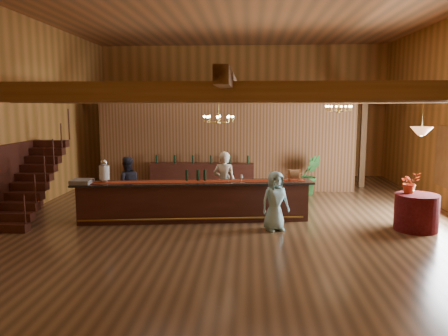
# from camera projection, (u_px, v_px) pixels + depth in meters

# --- Properties ---
(floor) EXTENTS (14.00, 14.00, 0.00)m
(floor) POSITION_uv_depth(u_px,v_px,m) (237.00, 214.00, 12.12)
(floor) COLOR brown
(floor) RESTS_ON ground
(ceiling) EXTENTS (14.00, 14.00, 0.00)m
(ceiling) POSITION_uv_depth(u_px,v_px,m) (238.00, 8.00, 11.34)
(ceiling) COLOR #9B5C31
(ceiling) RESTS_ON wall_back
(wall_back) EXTENTS (12.00, 0.10, 5.50)m
(wall_back) POSITION_uv_depth(u_px,v_px,m) (242.00, 111.00, 18.64)
(wall_back) COLOR #A6682E
(wall_back) RESTS_ON floor
(wall_front) EXTENTS (12.00, 0.10, 5.50)m
(wall_front) POSITION_uv_depth(u_px,v_px,m) (220.00, 128.00, 4.81)
(wall_front) COLOR #A6682E
(wall_front) RESTS_ON floor
(wall_left) EXTENTS (0.10, 14.00, 5.50)m
(wall_left) POSITION_uv_depth(u_px,v_px,m) (21.00, 115.00, 12.07)
(wall_left) COLOR #A6682E
(wall_left) RESTS_ON floor
(beam_grid) EXTENTS (11.90, 13.90, 0.39)m
(beam_grid) POSITION_uv_depth(u_px,v_px,m) (238.00, 97.00, 12.16)
(beam_grid) COLOR brown
(beam_grid) RESTS_ON wall_left
(support_posts) EXTENTS (9.20, 10.20, 3.20)m
(support_posts) POSITION_uv_depth(u_px,v_px,m) (237.00, 159.00, 11.40)
(support_posts) COLOR brown
(support_posts) RESTS_ON floor
(partition_wall) EXTENTS (9.00, 0.18, 3.10)m
(partition_wall) POSITION_uv_depth(u_px,v_px,m) (226.00, 147.00, 15.38)
(partition_wall) COLOR brown
(partition_wall) RESTS_ON floor
(window_right_back) EXTENTS (0.12, 1.05, 1.75)m
(window_right_back) POSITION_uv_depth(u_px,v_px,m) (445.00, 156.00, 12.54)
(window_right_back) COLOR white
(window_right_back) RESTS_ON wall_right
(staircase) EXTENTS (1.00, 2.80, 2.00)m
(staircase) POSITION_uv_depth(u_px,v_px,m) (31.00, 182.00, 11.56)
(staircase) COLOR #3C1B14
(staircase) RESTS_ON floor
(backroom_boxes) EXTENTS (4.10, 0.60, 1.10)m
(backroom_boxes) POSITION_uv_depth(u_px,v_px,m) (234.00, 168.00, 17.49)
(backroom_boxes) COLOR #3C1B14
(backroom_boxes) RESTS_ON floor
(tasting_bar) EXTENTS (6.25, 1.56, 1.05)m
(tasting_bar) POSITION_uv_depth(u_px,v_px,m) (194.00, 201.00, 11.40)
(tasting_bar) COLOR #3C1B14
(tasting_bar) RESTS_ON floor
(beverage_dispenser) EXTENTS (0.26, 0.26, 0.60)m
(beverage_dispenser) POSITION_uv_depth(u_px,v_px,m) (104.00, 171.00, 11.18)
(beverage_dispenser) COLOR silver
(beverage_dispenser) RESTS_ON tasting_bar
(glass_rack_tray) EXTENTS (0.50, 0.50, 0.10)m
(glass_rack_tray) POSITION_uv_depth(u_px,v_px,m) (82.00, 181.00, 11.08)
(glass_rack_tray) COLOR gray
(glass_rack_tray) RESTS_ON tasting_bar
(raffle_drum) EXTENTS (0.34, 0.24, 0.30)m
(raffle_drum) POSITION_uv_depth(u_px,v_px,m) (294.00, 174.00, 11.44)
(raffle_drum) COLOR #A56F3E
(raffle_drum) RESTS_ON tasting_bar
(bar_bottle_0) EXTENTS (0.07, 0.07, 0.30)m
(bar_bottle_0) POSITION_uv_depth(u_px,v_px,m) (187.00, 175.00, 11.41)
(bar_bottle_0) COLOR black
(bar_bottle_0) RESTS_ON tasting_bar
(bar_bottle_1) EXTENTS (0.07, 0.07, 0.30)m
(bar_bottle_1) POSITION_uv_depth(u_px,v_px,m) (198.00, 175.00, 11.43)
(bar_bottle_1) COLOR black
(bar_bottle_1) RESTS_ON tasting_bar
(bar_bottle_2) EXTENTS (0.07, 0.07, 0.30)m
(bar_bottle_2) POSITION_uv_depth(u_px,v_px,m) (205.00, 175.00, 11.45)
(bar_bottle_2) COLOR black
(bar_bottle_2) RESTS_ON tasting_bar
(backbar_shelf) EXTENTS (3.58, 0.57, 1.01)m
(backbar_shelf) POSITION_uv_depth(u_px,v_px,m) (202.00, 178.00, 15.21)
(backbar_shelf) COLOR #3C1B14
(backbar_shelf) RESTS_ON floor
(round_table) EXTENTS (1.02, 1.02, 0.88)m
(round_table) POSITION_uv_depth(u_px,v_px,m) (416.00, 212.00, 10.54)
(round_table) COLOR #3E0505
(round_table) RESTS_ON floor
(chandelier_left) EXTENTS (0.80, 0.80, 0.71)m
(chandelier_left) POSITION_uv_depth(u_px,v_px,m) (219.00, 119.00, 11.70)
(chandelier_left) COLOR olive
(chandelier_left) RESTS_ON beam_grid
(chandelier_right) EXTENTS (0.80, 0.80, 0.44)m
(chandelier_right) POSITION_uv_depth(u_px,v_px,m) (339.00, 108.00, 13.51)
(chandelier_right) COLOR olive
(chandelier_right) RESTS_ON beam_grid
(pendant_lamp) EXTENTS (0.52, 0.52, 0.90)m
(pendant_lamp) POSITION_uv_depth(u_px,v_px,m) (422.00, 131.00, 10.26)
(pendant_lamp) COLOR olive
(pendant_lamp) RESTS_ON beam_grid
(bartender) EXTENTS (0.71, 0.55, 1.75)m
(bartender) POSITION_uv_depth(u_px,v_px,m) (224.00, 183.00, 12.10)
(bartender) COLOR silver
(bartender) RESTS_ON floor
(staff_second) EXTENTS (0.93, 0.83, 1.59)m
(staff_second) POSITION_uv_depth(u_px,v_px,m) (127.00, 185.00, 12.22)
(staff_second) COLOR #292938
(staff_second) RESTS_ON floor
(guest) EXTENTS (0.83, 0.71, 1.45)m
(guest) POSITION_uv_depth(u_px,v_px,m) (275.00, 201.00, 10.48)
(guest) COLOR #99D5DF
(guest) RESTS_ON floor
(floor_plant) EXTENTS (0.83, 0.71, 1.36)m
(floor_plant) POSITION_uv_depth(u_px,v_px,m) (310.00, 175.00, 14.74)
(floor_plant) COLOR #204F1D
(floor_plant) RESTS_ON floor
(table_flowers) EXTENTS (0.54, 0.49, 0.52)m
(table_flowers) POSITION_uv_depth(u_px,v_px,m) (410.00, 183.00, 10.59)
(table_flowers) COLOR #C34420
(table_flowers) RESTS_ON round_table
(table_vase) EXTENTS (0.18, 0.18, 0.29)m
(table_vase) POSITION_uv_depth(u_px,v_px,m) (410.00, 188.00, 10.56)
(table_vase) COLOR olive
(table_vase) RESTS_ON round_table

